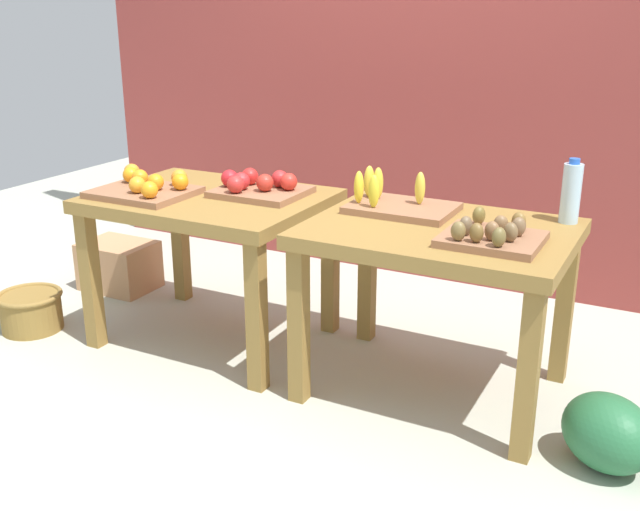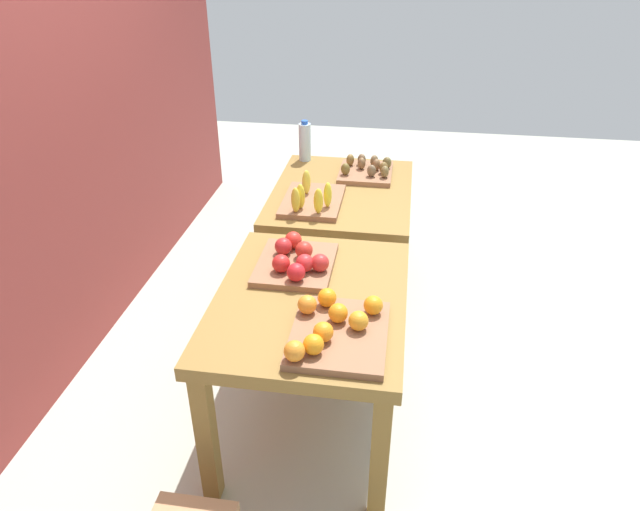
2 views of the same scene
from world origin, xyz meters
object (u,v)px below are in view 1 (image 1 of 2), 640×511
water_bottle (571,193)px  display_table_right (439,252)px  cardboard_produce_box (119,265)px  orange_bin (147,187)px  apple_bin (259,187)px  banana_crate (396,202)px  display_table_left (210,216)px  wicker_basket (31,310)px  kiwi_bin (492,235)px

water_bottle → display_table_right: bearing=-146.0°
display_table_right → cardboard_produce_box: bearing=171.5°
orange_bin → apple_bin: size_ratio=1.09×
banana_crate → apple_bin: bearing=-176.5°
display_table_left → orange_bin: (-0.25, -0.14, 0.14)m
water_bottle → display_table_left: bearing=-169.2°
display_table_left → banana_crate: 0.90m
banana_crate → water_bottle: water_bottle is taller
display_table_left → wicker_basket: size_ratio=3.22×
display_table_right → apple_bin: apple_bin is taller
wicker_basket → cardboard_produce_box: bearing=90.0°
display_table_left → wicker_basket: 1.08m
water_bottle → wicker_basket: water_bottle is taller
display_table_right → wicker_basket: bearing=-170.1°
orange_bin → apple_bin: 0.52m
display_table_left → banana_crate: bearing=9.0°
display_table_right → orange_bin: 1.39m
banana_crate → water_bottle: (0.69, 0.16, 0.09)m
display_table_left → orange_bin: size_ratio=2.35×
apple_bin → banana_crate: banana_crate is taller
kiwi_bin → cardboard_produce_box: bearing=169.3°
display_table_right → orange_bin: orange_bin is taller
orange_bin → water_bottle: 1.87m
banana_crate → kiwi_bin: size_ratio=1.22×
display_table_left → display_table_right: 1.12m
display_table_right → wicker_basket: display_table_right is taller
orange_bin → water_bottle: bearing=13.5°
apple_bin → cardboard_produce_box: size_ratio=1.02×
apple_bin → water_bottle: (1.35, 0.20, 0.08)m
water_bottle → kiwi_bin: bearing=-115.4°
display_table_right → wicker_basket: (-2.00, -0.35, -0.52)m
water_bottle → wicker_basket: 2.64m
display_table_right → banana_crate: (-0.24, 0.14, 0.14)m
orange_bin → water_bottle: size_ratio=1.68×
orange_bin → wicker_basket: bearing=-161.4°
apple_bin → water_bottle: 1.37m
orange_bin → cardboard_produce_box: 0.99m
water_bottle → wicker_basket: size_ratio=0.81×
display_table_right → kiwi_bin: (0.24, -0.12, 0.14)m
display_table_right → banana_crate: bearing=150.4°
water_bottle → wicker_basket: bearing=-165.1°
kiwi_bin → cardboard_produce_box: 2.37m
display_table_right → water_bottle: bearing=34.0°
wicker_basket → cardboard_produce_box: (0.00, 0.65, 0.03)m
banana_crate → cardboard_produce_box: size_ratio=1.10×
kiwi_bin → wicker_basket: size_ratio=1.12×
wicker_basket → cardboard_produce_box: size_ratio=0.81×
display_table_right → cardboard_produce_box: (-2.00, 0.30, -0.49)m
display_table_left → water_bottle: 1.61m
orange_bin → water_bottle: water_bottle is taller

